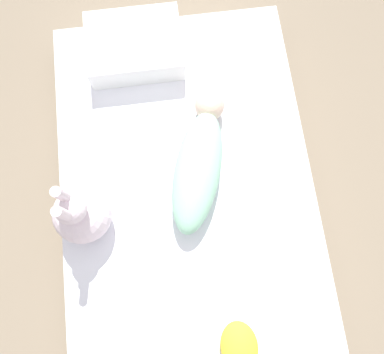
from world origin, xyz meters
name	(u,v)px	position (x,y,z in m)	size (l,w,h in m)	color
ground_plane	(187,195)	(0.00, 0.00, 0.00)	(12.00, 12.00, 0.00)	#7A6B56
bed_mattress	(187,190)	(0.00, 0.00, 0.10)	(1.47, 0.96, 0.21)	white
swaddled_baby	(199,163)	(-0.06, 0.05, 0.28)	(0.56, 0.30, 0.14)	#99D6B2
pillow	(135,46)	(-0.58, -0.14, 0.26)	(0.29, 0.38, 0.11)	white
bunny_plush	(81,214)	(0.08, -0.37, 0.33)	(0.20, 0.20, 0.37)	silver
turtle_plush	(240,349)	(0.59, 0.11, 0.24)	(0.20, 0.13, 0.07)	yellow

